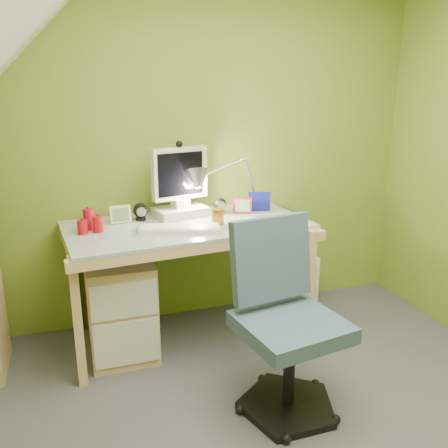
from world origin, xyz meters
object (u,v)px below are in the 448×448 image
object	(u,v)px
monitor	(180,181)
radiator	(294,280)
desk	(189,282)
desk_lamp	(244,172)
task_chair	(291,323)

from	to	relation	value
monitor	radiator	world-z (taller)	monitor
desk	monitor	xyz separation A→B (m)	(-0.00, 0.18, 0.64)
desk	desk_lamp	bearing A→B (deg)	16.38
monitor	task_chair	xyz separation A→B (m)	(0.31, -1.08, -0.54)
desk	task_chair	distance (m)	0.96
radiator	task_chair	bearing A→B (deg)	-119.69
task_chair	radiator	distance (m)	1.36
monitor	radiator	size ratio (longest dim) A/B	1.32
task_chair	monitor	bearing A→B (deg)	96.86
desk	monitor	bearing A→B (deg)	84.57
desk	desk_lamp	distance (m)	0.83
monitor	desk_lamp	world-z (taller)	desk_lamp
desk	radiator	xyz separation A→B (m)	(0.92, 0.27, -0.22)
task_chair	desk_lamp	bearing A→B (deg)	73.42
task_chair	radiator	bearing A→B (deg)	53.42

